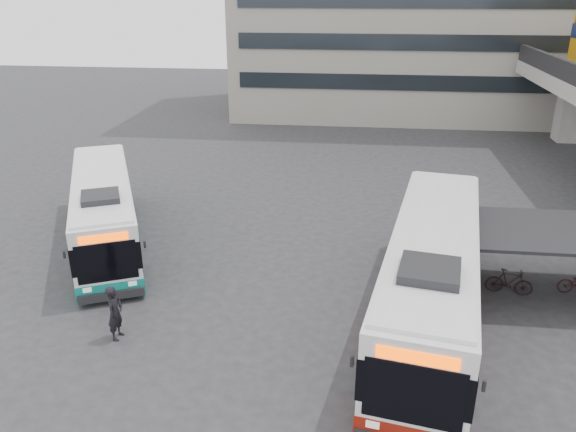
# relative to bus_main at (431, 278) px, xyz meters

# --- Properties ---
(ground) EXTENTS (120.00, 120.00, 0.00)m
(ground) POSITION_rel_bus_main_xyz_m (-3.93, -0.36, -1.72)
(ground) COLOR #28282B
(ground) RESTS_ON ground
(bike_shelter) EXTENTS (10.00, 4.00, 2.54)m
(bike_shelter) POSITION_rel_bus_main_xyz_m (4.52, 2.64, -0.08)
(bike_shelter) COLOR #595B60
(bike_shelter) RESTS_ON ground
(road_markings) EXTENTS (0.15, 7.60, 0.01)m
(road_markings) POSITION_rel_bus_main_xyz_m (-1.43, -3.36, -1.71)
(road_markings) COLOR beige
(road_markings) RESTS_ON ground
(bus_main) EXTENTS (4.91, 12.79, 3.70)m
(bus_main) POSITION_rel_bus_main_xyz_m (0.00, 0.00, 0.00)
(bus_main) COLOR white
(bus_main) RESTS_ON ground
(bus_teal) EXTENTS (6.79, 11.06, 3.27)m
(bus_teal) POSITION_rel_bus_main_xyz_m (-13.40, 4.86, -0.20)
(bus_teal) COLOR white
(bus_teal) RESTS_ON ground
(pedestrian) EXTENTS (0.50, 0.72, 1.88)m
(pedestrian) POSITION_rel_bus_main_xyz_m (-10.09, -2.09, -0.78)
(pedestrian) COLOR black
(pedestrian) RESTS_ON ground
(sign_totem_north) EXTENTS (0.57, 0.21, 2.61)m
(sign_totem_north) POSITION_rel_bus_main_xyz_m (-15.38, 8.36, -0.37)
(sign_totem_north) COLOR #B21C0A
(sign_totem_north) RESTS_ON ground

